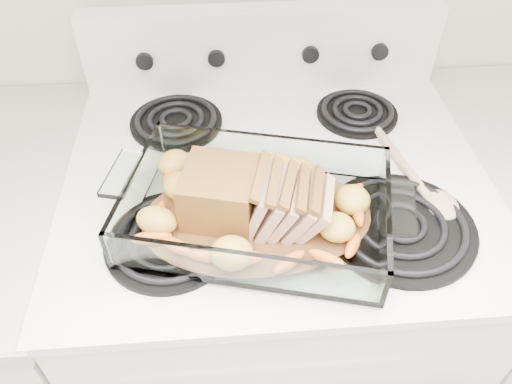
{
  "coord_description": "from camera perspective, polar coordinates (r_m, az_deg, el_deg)",
  "views": [
    {
      "loc": [
        -0.09,
        0.97,
        1.56
      ],
      "look_at": [
        -0.05,
        1.54,
        0.99
      ],
      "focal_mm": 35.0,
      "sensor_mm": 36.0,
      "label": 1
    }
  ],
  "objects": [
    {
      "name": "electric_range",
      "position": [
        1.28,
        1.69,
        -12.66
      ],
      "size": [
        0.78,
        0.7,
        1.12
      ],
      "color": "white",
      "rests_on": "ground"
    },
    {
      "name": "counter_left",
      "position": [
        1.41,
        -27.09,
        -13.49
      ],
      "size": [
        0.58,
        0.68,
        0.93
      ],
      "color": "silver",
      "rests_on": "ground"
    },
    {
      "name": "baking_dish",
      "position": [
        0.82,
        0.11,
        -2.35
      ],
      "size": [
        0.41,
        0.27,
        0.08
      ],
      "rotation": [
        0.0,
        0.0,
        -0.25
      ],
      "color": "white",
      "rests_on": "electric_range"
    },
    {
      "name": "pork_roast",
      "position": [
        0.79,
        -1.54,
        -0.89
      ],
      "size": [
        0.24,
        0.11,
        0.09
      ],
      "rotation": [
        0.0,
        0.0,
        0.25
      ],
      "color": "brown",
      "rests_on": "baking_dish"
    },
    {
      "name": "roast_vegetables",
      "position": [
        0.84,
        -0.37,
        -0.12
      ],
      "size": [
        0.37,
        0.2,
        0.05
      ],
      "rotation": [
        0.0,
        0.0,
        -0.1
      ],
      "color": "#CD5812",
      "rests_on": "baking_dish"
    },
    {
      "name": "wooden_spoon",
      "position": [
        0.94,
        18.6,
        0.74
      ],
      "size": [
        0.09,
        0.25,
        0.02
      ],
      "rotation": [
        0.0,
        0.0,
        0.2
      ],
      "color": "tan",
      "rests_on": "electric_range"
    }
  ]
}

